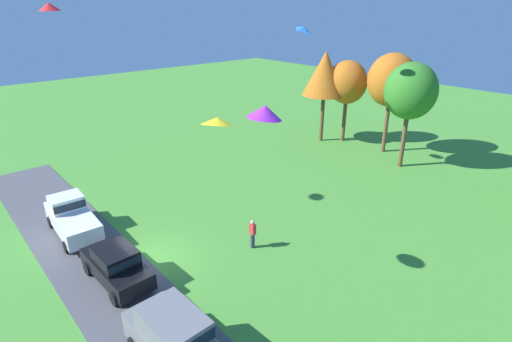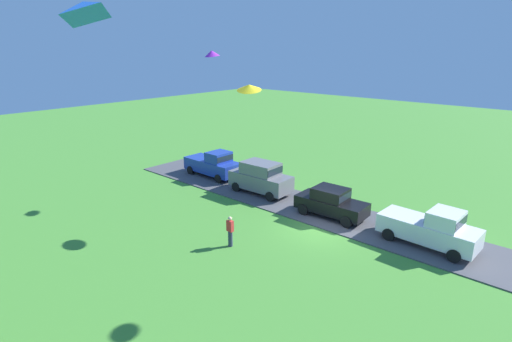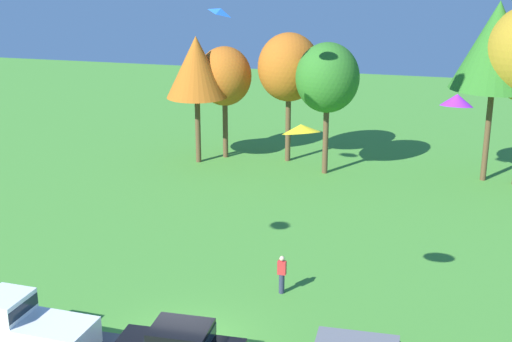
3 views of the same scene
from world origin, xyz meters
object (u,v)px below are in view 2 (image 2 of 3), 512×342
object	(u,v)px
car_pickup_near_entrance	(432,228)
kite_delta_high_right	(249,87)
car_pickup_mid_row	(214,164)
car_sedan_far_end	(331,201)
kite_delta_high_left	(212,53)
person_beside_suv	(230,231)
kite_diamond_mid_center	(84,9)
car_suv_by_flagpole	(261,176)

from	to	relation	value
car_pickup_near_entrance	kite_delta_high_right	distance (m)	12.30
car_pickup_mid_row	car_sedan_far_end	bearing A→B (deg)	176.10
car_sedan_far_end	kite_delta_high_left	world-z (taller)	kite_delta_high_left
person_beside_suv	car_pickup_mid_row	bearing A→B (deg)	-39.02
car_pickup_mid_row	person_beside_suv	size ratio (longest dim) A/B	2.94
car_pickup_near_entrance	kite_diamond_mid_center	bearing A→B (deg)	81.38
car_pickup_mid_row	person_beside_suv	xyz separation A→B (m)	(-9.40, 7.62, -0.23)
car_sedan_far_end	kite_diamond_mid_center	bearing A→B (deg)	102.31
car_suv_by_flagpole	kite_delta_high_left	xyz separation A→B (m)	(2.40, 2.14, 8.49)
car_suv_by_flagpole	car_pickup_mid_row	size ratio (longest dim) A/B	0.93
car_pickup_mid_row	kite_delta_high_left	world-z (taller)	kite_delta_high_left
person_beside_suv	car_sedan_far_end	bearing A→B (deg)	-106.37
car_suv_by_flagpole	kite_delta_high_left	size ratio (longest dim) A/B	4.70
kite_delta_high_right	kite_diamond_mid_center	world-z (taller)	kite_diamond_mid_center
car_pickup_mid_row	person_beside_suv	distance (m)	12.10
car_pickup_near_entrance	car_pickup_mid_row	xyz separation A→B (m)	(17.44, -0.68, 0.00)
car_pickup_near_entrance	car_sedan_far_end	distance (m)	6.03
kite_delta_high_right	kite_diamond_mid_center	distance (m)	14.47
car_sedan_far_end	kite_delta_high_right	xyz separation A→B (m)	(3.31, 3.85, 7.02)
car_pickup_near_entrance	person_beside_suv	world-z (taller)	car_pickup_near_entrance
car_pickup_mid_row	kite_diamond_mid_center	xyz separation A→B (m)	(-14.96, 17.05, 9.78)
car_suv_by_flagpole	kite_diamond_mid_center	distance (m)	21.45
car_sedan_far_end	kite_delta_high_left	size ratio (longest dim) A/B	4.50
car_pickup_near_entrance	person_beside_suv	size ratio (longest dim) A/B	2.97
car_pickup_near_entrance	kite_delta_high_left	world-z (taller)	kite_delta_high_left
car_pickup_mid_row	person_beside_suv	world-z (taller)	car_pickup_mid_row
car_sedan_far_end	kite_diamond_mid_center	distance (m)	19.35
kite_diamond_mid_center	car_pickup_near_entrance	bearing A→B (deg)	-98.62
car_suv_by_flagpole	kite_delta_high_right	world-z (taller)	kite_delta_high_right
car_suv_by_flagpole	kite_delta_high_left	world-z (taller)	kite_delta_high_left
kite_delta_high_left	car_pickup_mid_row	bearing A→B (deg)	-40.95
car_sedan_far_end	car_suv_by_flagpole	distance (m)	6.05
car_pickup_near_entrance	car_suv_by_flagpole	size ratio (longest dim) A/B	1.09
person_beside_suv	car_pickup_near_entrance	bearing A→B (deg)	-139.20
car_pickup_mid_row	kite_diamond_mid_center	size ratio (longest dim) A/B	5.08
car_sedan_far_end	car_pickup_mid_row	xyz separation A→B (m)	(11.41, -0.78, 0.07)
car_pickup_near_entrance	car_suv_by_flagpole	distance (m)	12.07
kite_diamond_mid_center	person_beside_suv	bearing A→B (deg)	-59.48
car_sedan_far_end	car_pickup_mid_row	distance (m)	11.43
car_suv_by_flagpole	kite_delta_high_right	bearing A→B (deg)	123.00
kite_delta_high_right	kite_diamond_mid_center	bearing A→B (deg)	118.93
kite_delta_high_left	car_suv_by_flagpole	bearing A→B (deg)	-138.27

